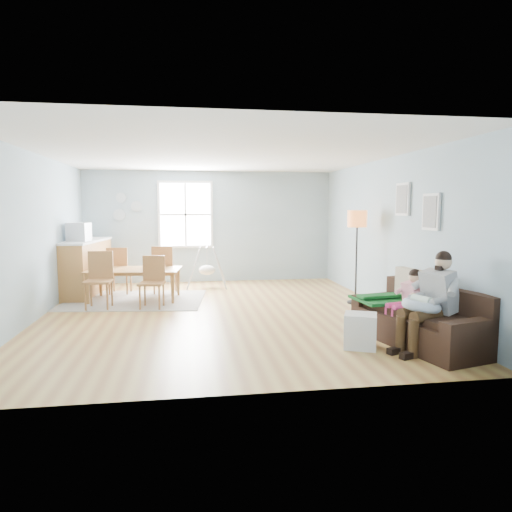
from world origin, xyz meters
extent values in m
cube|color=#A56F3A|center=(0.00, 0.00, -0.04)|extent=(8.40, 9.40, 0.08)
cube|color=silver|center=(0.00, 0.00, 3.00)|extent=(8.40, 9.40, 0.60)
cube|color=#829DAB|center=(0.00, 4.66, 1.35)|extent=(8.40, 0.08, 3.90)
cube|color=#829DAB|center=(0.00, -4.66, 1.35)|extent=(8.40, 0.08, 3.90)
cube|color=#829DAB|center=(4.16, 0.00, 1.35)|extent=(0.08, 9.40, 3.90)
cube|color=silver|center=(-0.60, 3.47, 1.65)|extent=(1.32, 0.06, 1.62)
cube|color=white|center=(-0.60, 3.44, 1.65)|extent=(1.20, 0.02, 1.50)
cube|color=silver|center=(-0.60, 3.43, 1.65)|extent=(1.20, 0.03, 0.04)
cube|color=silver|center=(-0.60, 3.43, 1.65)|extent=(0.04, 0.03, 1.50)
cube|color=silver|center=(2.97, -1.50, 1.75)|extent=(0.04, 0.44, 0.54)
cube|color=slate|center=(2.94, -1.50, 1.75)|extent=(0.01, 0.36, 0.46)
cube|color=silver|center=(2.97, -0.60, 1.95)|extent=(0.04, 0.44, 0.54)
cube|color=slate|center=(2.94, -0.60, 1.95)|extent=(0.01, 0.36, 0.46)
cylinder|color=#A1B3C1|center=(-2.10, 3.47, 2.05)|extent=(0.24, 0.02, 0.24)
cylinder|color=#A1B3C1|center=(-1.75, 3.47, 1.85)|extent=(0.26, 0.02, 0.26)
cylinder|color=#A1B3C1|center=(-2.15, 3.47, 1.65)|extent=(0.28, 0.02, 0.28)
cube|color=black|center=(2.45, -2.20, 0.19)|extent=(1.25, 2.04, 0.38)
cube|color=black|center=(2.76, -2.12, 0.58)|extent=(0.63, 1.89, 0.39)
cube|color=black|center=(2.66, -3.04, 0.45)|extent=(0.84, 0.37, 0.15)
cube|color=black|center=(2.24, -1.36, 0.45)|extent=(0.84, 0.37, 0.15)
cube|color=#13571D|center=(2.28, -1.59, 0.49)|extent=(0.95, 0.81, 0.04)
cube|color=tan|center=(2.58, -1.66, 0.71)|extent=(0.21, 0.49, 0.47)
cube|color=gray|center=(2.59, -2.43, 0.75)|extent=(0.45, 0.50, 0.56)
sphere|color=tan|center=(2.65, -2.41, 1.13)|extent=(0.21, 0.21, 0.21)
sphere|color=black|center=(2.65, -2.41, 1.17)|extent=(0.20, 0.20, 0.20)
cylinder|color=#342313|center=(2.31, -2.64, 0.49)|extent=(0.46, 0.29, 0.15)
cylinder|color=#342313|center=(2.24, -2.45, 0.49)|extent=(0.46, 0.29, 0.15)
cylinder|color=#342313|center=(2.12, -2.71, 0.24)|extent=(0.12, 0.12, 0.47)
cylinder|color=#342313|center=(2.05, -2.52, 0.24)|extent=(0.12, 0.12, 0.47)
cube|color=black|center=(2.05, -2.74, 0.04)|extent=(0.24, 0.16, 0.08)
cube|color=black|center=(1.98, -2.54, 0.04)|extent=(0.24, 0.16, 0.08)
torus|color=#A8BCD2|center=(2.31, -2.51, 0.59)|extent=(0.57, 0.56, 0.20)
cylinder|color=white|center=(2.31, -2.51, 0.66)|extent=(0.20, 0.28, 0.11)
sphere|color=tan|center=(2.27, -2.37, 0.68)|extent=(0.10, 0.10, 0.10)
cube|color=white|center=(2.45, -2.01, 0.64)|extent=(0.27, 0.29, 0.35)
sphere|color=tan|center=(2.48, -2.00, 0.88)|extent=(0.16, 0.16, 0.16)
sphere|color=black|center=(2.48, -2.00, 0.91)|extent=(0.16, 0.16, 0.16)
cylinder|color=#DC357A|center=(2.25, -2.13, 0.49)|extent=(0.30, 0.15, 0.09)
cylinder|color=#DC357A|center=(2.22, -2.00, 0.49)|extent=(0.30, 0.15, 0.09)
cylinder|color=#DC357A|center=(2.12, -2.16, 0.33)|extent=(0.07, 0.07, 0.28)
cylinder|color=#DC357A|center=(2.09, -2.04, 0.33)|extent=(0.07, 0.07, 0.28)
cylinder|color=black|center=(2.59, 0.43, 0.02)|extent=(0.31, 0.31, 0.03)
cylinder|color=black|center=(2.59, 0.43, 0.78)|extent=(0.03, 0.03, 1.55)
cylinder|color=orange|center=(2.59, 0.43, 1.61)|extent=(0.35, 0.35, 0.31)
cube|color=silver|center=(1.63, -2.24, 0.22)|extent=(0.51, 0.49, 0.45)
cube|color=black|center=(1.47, -2.17, 0.22)|extent=(0.15, 0.29, 0.36)
cube|color=#9E9891|center=(-1.60, 1.34, 0.01)|extent=(2.84, 2.29, 0.01)
imported|color=olive|center=(-1.60, 1.34, 0.31)|extent=(1.86, 1.17, 0.62)
cube|color=brown|center=(-2.15, 0.67, 0.50)|extent=(0.49, 0.49, 0.04)
cube|color=brown|center=(-2.14, 0.88, 0.77)|extent=(0.44, 0.07, 0.51)
cylinder|color=brown|center=(-2.35, 0.49, 0.25)|extent=(0.04, 0.04, 0.50)
cylinder|color=brown|center=(-1.98, 0.47, 0.25)|extent=(0.04, 0.04, 0.50)
cylinder|color=brown|center=(-2.33, 0.86, 0.25)|extent=(0.04, 0.04, 0.50)
cylinder|color=brown|center=(-1.96, 0.84, 0.25)|extent=(0.04, 0.04, 0.50)
cube|color=brown|center=(-1.21, 0.56, 0.46)|extent=(0.49, 0.49, 0.04)
cube|color=brown|center=(-1.18, 0.75, 0.71)|extent=(0.41, 0.11, 0.47)
cylinder|color=brown|center=(-1.41, 0.42, 0.23)|extent=(0.04, 0.04, 0.46)
cylinder|color=brown|center=(-1.07, 0.36, 0.23)|extent=(0.04, 0.04, 0.46)
cylinder|color=brown|center=(-1.36, 0.76, 0.23)|extent=(0.04, 0.04, 0.46)
cylinder|color=brown|center=(-1.02, 0.70, 0.23)|extent=(0.04, 0.04, 0.46)
cube|color=brown|center=(-1.99, 2.13, 0.48)|extent=(0.50, 0.50, 0.04)
cube|color=brown|center=(-2.01, 1.93, 0.75)|extent=(0.43, 0.09, 0.49)
cylinder|color=brown|center=(-1.78, 2.29, 0.24)|extent=(0.04, 0.04, 0.48)
cylinder|color=brown|center=(-2.15, 2.33, 0.24)|extent=(0.04, 0.04, 0.48)
cylinder|color=brown|center=(-1.82, 1.93, 0.24)|extent=(0.04, 0.04, 0.48)
cylinder|color=brown|center=(-2.19, 1.97, 0.24)|extent=(0.04, 0.04, 0.48)
cube|color=brown|center=(-1.05, 2.02, 0.49)|extent=(0.55, 0.55, 0.04)
cube|color=brown|center=(-1.09, 1.82, 0.77)|extent=(0.44, 0.13, 0.50)
cylinder|color=brown|center=(-0.82, 2.16, 0.25)|extent=(0.04, 0.04, 0.49)
cylinder|color=brown|center=(-1.19, 2.24, 0.25)|extent=(0.04, 0.04, 0.49)
cylinder|color=brown|center=(-0.90, 1.80, 0.25)|extent=(0.04, 0.04, 0.49)
cylinder|color=brown|center=(-1.27, 1.88, 0.25)|extent=(0.04, 0.04, 0.49)
cube|color=olive|center=(-2.70, 2.22, 0.56)|extent=(0.76, 2.05, 1.11)
cube|color=silver|center=(-2.70, 2.22, 1.12)|extent=(0.81, 2.10, 0.04)
cube|color=#B7B7BC|center=(-2.72, 1.83, 1.33)|extent=(0.45, 0.43, 0.37)
cube|color=black|center=(-2.90, 1.86, 1.33)|extent=(0.07, 0.30, 0.26)
cylinder|color=#B7B7BC|center=(-0.13, 2.66, 0.91)|extent=(0.07, 0.52, 0.04)
ellipsoid|color=silver|center=(-0.13, 2.66, 0.39)|extent=(0.37, 0.37, 0.23)
cylinder|color=#B7B7BC|center=(-0.13, 2.66, 0.65)|extent=(0.01, 0.01, 0.41)
cylinder|color=#B7B7BC|center=(-0.44, 2.39, 0.47)|extent=(0.34, 0.31, 0.91)
cylinder|color=#B7B7BC|center=(0.14, 2.35, 0.47)|extent=(0.30, 0.35, 0.91)
cylinder|color=#B7B7BC|center=(-0.40, 2.97, 0.47)|extent=(0.30, 0.35, 0.91)
cylinder|color=#B7B7BC|center=(0.18, 2.93, 0.47)|extent=(0.34, 0.31, 0.91)
camera|label=1|loc=(-0.57, -7.74, 1.80)|focal=32.00mm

